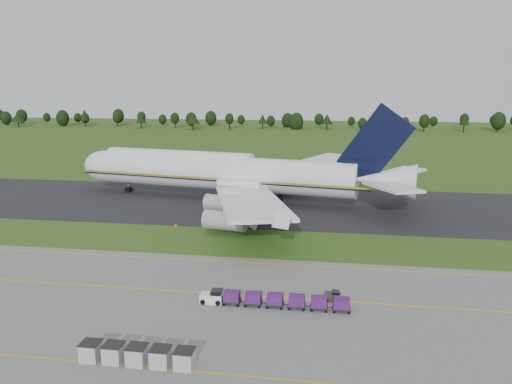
% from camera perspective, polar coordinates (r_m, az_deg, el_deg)
% --- Properties ---
extents(ground, '(600.00, 600.00, 0.00)m').
position_cam_1_polar(ground, '(86.83, -1.10, -5.78)').
color(ground, '#305018').
rests_on(ground, ground).
extents(apron, '(300.00, 52.00, 0.06)m').
position_cam_1_polar(apron, '(56.23, -7.25, -16.34)').
color(apron, slate).
rests_on(apron, ground).
extents(taxiway, '(300.00, 40.00, 0.08)m').
position_cam_1_polar(taxiway, '(113.48, 1.31, -1.44)').
color(taxiway, black).
rests_on(taxiway, ground).
extents(apron_markings, '(300.00, 30.20, 0.01)m').
position_cam_1_polar(apron_markings, '(62.24, -5.44, -13.30)').
color(apron_markings, '#E4AE0D').
rests_on(apron_markings, apron).
extents(tree_line, '(530.55, 23.81, 11.60)m').
position_cam_1_polar(tree_line, '(303.84, 8.29, 8.17)').
color(tree_line, black).
rests_on(tree_line, ground).
extents(aircraft, '(82.81, 79.19, 23.16)m').
position_cam_1_polar(aircraft, '(116.92, -3.40, 2.24)').
color(aircraft, white).
rests_on(aircraft, ground).
extents(baggage_train, '(18.50, 1.68, 1.61)m').
position_cam_1_polar(baggage_train, '(62.60, 1.85, -12.21)').
color(baggage_train, white).
rests_on(baggage_train, apron).
extents(utility_cart, '(2.06, 1.39, 1.09)m').
position_cam_1_polar(utility_cart, '(64.82, 8.71, -11.80)').
color(utility_cart, '#2C3122').
rests_on(utility_cart, apron).
extents(uld_row, '(11.50, 1.90, 1.88)m').
position_cam_1_polar(uld_row, '(52.43, -13.44, -17.64)').
color(uld_row, '#B0B0B0').
rests_on(uld_row, apron).
extents(edge_markers, '(13.64, 0.30, 0.60)m').
position_cam_1_polar(edge_markers, '(95.12, -5.36, -4.04)').
color(edge_markers, '#F15E07').
rests_on(edge_markers, ground).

